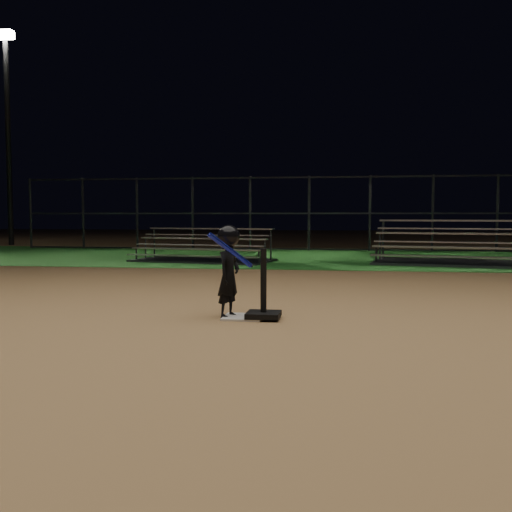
{
  "coord_description": "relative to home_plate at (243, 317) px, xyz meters",
  "views": [
    {
      "loc": [
        1.13,
        -6.56,
        1.18
      ],
      "look_at": [
        0.0,
        1.0,
        0.65
      ],
      "focal_mm": 40.88,
      "sensor_mm": 36.0,
      "label": 1
    }
  ],
  "objects": [
    {
      "name": "grass_strip",
      "position": [
        0.0,
        10.0,
        -0.01
      ],
      "size": [
        60.0,
        8.0,
        0.01
      ],
      "primitive_type": "cube",
      "color": "#1E5D1E",
      "rests_on": "ground"
    },
    {
      "name": "bleacher_left",
      "position": [
        -2.42,
        7.95,
        0.16
      ],
      "size": [
        3.73,
        2.3,
        0.85
      ],
      "rotation": [
        0.0,
        0.0,
        -0.18
      ],
      "color": "#B6B7BB",
      "rests_on": "ground"
    },
    {
      "name": "light_pole_left",
      "position": [
        -12.0,
        14.94,
        4.93
      ],
      "size": [
        0.9,
        0.53,
        8.3
      ],
      "color": "#2D2D30",
      "rests_on": "ground"
    },
    {
      "name": "bleacher_right",
      "position": [
        4.11,
        7.99,
        0.21
      ],
      "size": [
        4.72,
        2.95,
        1.07
      ],
      "rotation": [
        0.0,
        0.0,
        -0.2
      ],
      "color": "#B0B1B5",
      "rests_on": "ground"
    },
    {
      "name": "child_batter",
      "position": [
        -0.17,
        0.02,
        0.56
      ],
      "size": [
        0.48,
        0.55,
        1.08
      ],
      "rotation": [
        0.0,
        0.0,
        1.24
      ],
      "color": "black",
      "rests_on": "ground"
    },
    {
      "name": "home_plate",
      "position": [
        0.0,
        0.0,
        0.0
      ],
      "size": [
        0.45,
        0.45,
        0.02
      ],
      "primitive_type": "cube",
      "color": "beige",
      "rests_on": "ground"
    },
    {
      "name": "ground",
      "position": [
        0.0,
        0.0,
        -0.01
      ],
      "size": [
        80.0,
        80.0,
        0.0
      ],
      "primitive_type": "plane",
      "color": "#9C7447",
      "rests_on": "ground"
    },
    {
      "name": "batting_tee",
      "position": [
        0.24,
        -0.04,
        0.16
      ],
      "size": [
        0.38,
        0.38,
        0.78
      ],
      "color": "black",
      "rests_on": "home_plate"
    },
    {
      "name": "backstop_fence",
      "position": [
        0.0,
        13.0,
        1.24
      ],
      "size": [
        20.08,
        0.08,
        2.5
      ],
      "color": "#38383D",
      "rests_on": "ground"
    }
  ]
}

